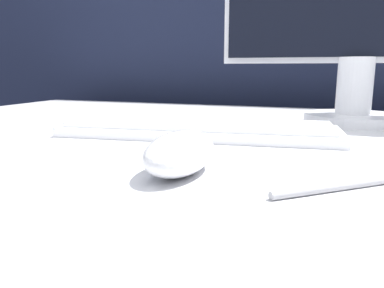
{
  "coord_description": "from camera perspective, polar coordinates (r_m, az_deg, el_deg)",
  "views": [
    {
      "loc": [
        0.15,
        -0.61,
        0.89
      ],
      "look_at": [
        0.01,
        -0.21,
        0.8
      ],
      "focal_mm": 35.0,
      "sensor_mm": 36.0,
      "label": 1
    }
  ],
  "objects": [
    {
      "name": "keyboard",
      "position": [
        0.63,
        0.87,
        2.28
      ],
      "size": [
        0.47,
        0.19,
        0.02
      ],
      "rotation": [
        0.0,
        0.0,
        0.12
      ],
      "color": "white",
      "rests_on": "desk"
    },
    {
      "name": "computer_mouse_near",
      "position": [
        0.4,
        -1.82,
        -1.33
      ],
      "size": [
        0.07,
        0.13,
        0.05
      ],
      "rotation": [
        0.0,
        0.0,
        0.01
      ],
      "color": "silver",
      "rests_on": "desk"
    },
    {
      "name": "pen",
      "position": [
        0.37,
        21.44,
        -6.06
      ],
      "size": [
        0.12,
        0.1,
        0.01
      ],
      "rotation": [
        0.0,
        0.0,
        0.71
      ],
      "color": "#99999E",
      "rests_on": "desk"
    },
    {
      "name": "partition_panel",
      "position": [
        1.27,
        12.67,
        1.23
      ],
      "size": [
        5.0,
        0.03,
        1.34
      ],
      "color": "black",
      "rests_on": "ground_plane"
    }
  ]
}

